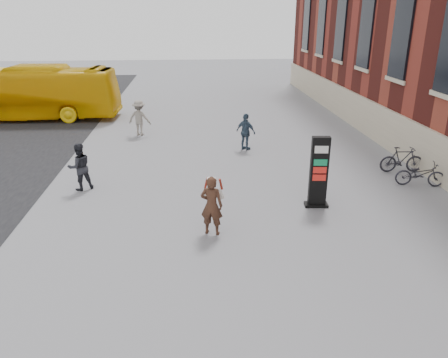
{
  "coord_description": "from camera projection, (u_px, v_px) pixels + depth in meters",
  "views": [
    {
      "loc": [
        0.25,
        -11.09,
        5.99
      ],
      "look_at": [
        1.23,
        1.14,
        1.29
      ],
      "focal_mm": 35.0,
      "sensor_mm": 36.0,
      "label": 1
    }
  ],
  "objects": [
    {
      "name": "pedestrian_c",
      "position": [
        246.0,
        132.0,
        20.02
      ],
      "size": [
        1.02,
        0.96,
        1.7
      ],
      "primitive_type": "imported",
      "rotation": [
        0.0,
        0.0,
        2.43
      ],
      "color": "#36495C",
      "rests_on": "ground"
    },
    {
      "name": "bus",
      "position": [
        21.0,
        93.0,
        25.65
      ],
      "size": [
        11.28,
        3.07,
        3.11
      ],
      "primitive_type": "imported",
      "rotation": [
        0.0,
        0.0,
        1.53
      ],
      "color": "#EDB809",
      "rests_on": "road"
    },
    {
      "name": "info_pylon",
      "position": [
        319.0,
        172.0,
        14.0
      ],
      "size": [
        0.79,
        0.45,
        2.36
      ],
      "rotation": [
        0.0,
        0.0,
        -0.09
      ],
      "color": "black",
      "rests_on": "ground"
    },
    {
      "name": "pedestrian_b",
      "position": [
        139.0,
        118.0,
        22.42
      ],
      "size": [
        1.32,
        0.98,
        1.82
      ],
      "primitive_type": "imported",
      "rotation": [
        0.0,
        0.0,
        2.85
      ],
      "color": "gray",
      "rests_on": "ground"
    },
    {
      "name": "bike_6",
      "position": [
        420.0,
        174.0,
        15.94
      ],
      "size": [
        1.83,
        0.97,
        0.91
      ],
      "primitive_type": "imported",
      "rotation": [
        0.0,
        0.0,
        1.35
      ],
      "color": "#25252D",
      "rests_on": "ground"
    },
    {
      "name": "woman",
      "position": [
        212.0,
        205.0,
        12.32
      ],
      "size": [
        0.79,
        0.75,
        1.76
      ],
      "rotation": [
        0.0,
        0.0,
        2.85
      ],
      "color": "#311C12",
      "rests_on": "ground"
    },
    {
      "name": "bike_7",
      "position": [
        402.0,
        160.0,
        17.3
      ],
      "size": [
        1.76,
        0.58,
        1.04
      ],
      "primitive_type": "imported",
      "rotation": [
        0.0,
        0.0,
        1.52
      ],
      "color": "#25252D",
      "rests_on": "ground"
    },
    {
      "name": "pedestrian_a",
      "position": [
        80.0,
        167.0,
        15.48
      ],
      "size": [
        1.03,
        0.96,
        1.71
      ],
      "primitive_type": "imported",
      "rotation": [
        0.0,
        0.0,
        3.62
      ],
      "color": "#24262C",
      "rests_on": "ground"
    },
    {
      "name": "ground",
      "position": [
        184.0,
        237.0,
        12.44
      ],
      "size": [
        100.0,
        100.0,
        0.0
      ],
      "primitive_type": "plane",
      "color": "#9E9EA3"
    }
  ]
}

